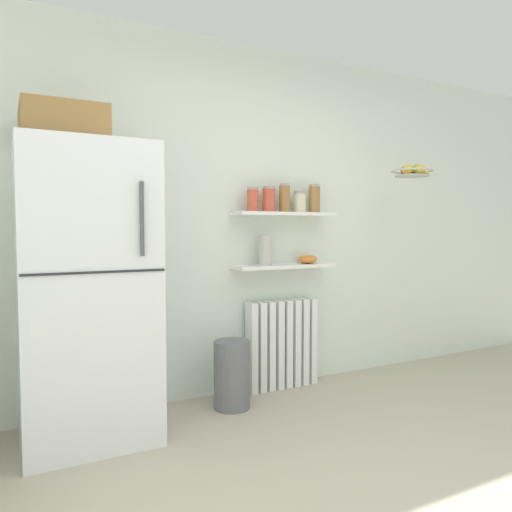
{
  "coord_description": "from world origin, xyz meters",
  "views": [
    {
      "loc": [
        -1.66,
        -1.28,
        1.23
      ],
      "look_at": [
        -0.14,
        1.6,
        1.05
      ],
      "focal_mm": 34.02,
      "sensor_mm": 36.0,
      "label": 1
    }
  ],
  "objects_px": {
    "vase": "(266,250)",
    "radiator": "(282,344)",
    "storage_jar_2": "(285,198)",
    "storage_jar_0": "(253,200)",
    "shelf_bowl": "(308,259)",
    "storage_jar_3": "(300,202)",
    "trash_bin": "(232,375)",
    "refrigerator": "(86,286)",
    "hanging_fruit_basket": "(413,171)",
    "storage_jar_4": "(314,199)",
    "storage_jar_1": "(269,199)"
  },
  "relations": [
    {
      "from": "radiator",
      "to": "storage_jar_4",
      "type": "distance_m",
      "value": 1.16
    },
    {
      "from": "shelf_bowl",
      "to": "hanging_fruit_basket",
      "type": "xyz_separation_m",
      "value": [
        0.76,
        -0.34,
        0.69
      ]
    },
    {
      "from": "radiator",
      "to": "storage_jar_0",
      "type": "height_order",
      "value": "storage_jar_0"
    },
    {
      "from": "storage_jar_3",
      "to": "storage_jar_2",
      "type": "bearing_deg",
      "value": 180.0
    },
    {
      "from": "vase",
      "to": "shelf_bowl",
      "type": "xyz_separation_m",
      "value": [
        0.38,
        0.0,
        -0.08
      ]
    },
    {
      "from": "radiator",
      "to": "storage_jar_2",
      "type": "distance_m",
      "value": 1.13
    },
    {
      "from": "vase",
      "to": "shelf_bowl",
      "type": "distance_m",
      "value": 0.39
    },
    {
      "from": "shelf_bowl",
      "to": "refrigerator",
      "type": "bearing_deg",
      "value": -172.48
    },
    {
      "from": "storage_jar_0",
      "to": "trash_bin",
      "type": "xyz_separation_m",
      "value": [
        -0.26,
        -0.19,
        -1.21
      ]
    },
    {
      "from": "radiator",
      "to": "storage_jar_0",
      "type": "bearing_deg",
      "value": -173.74
    },
    {
      "from": "storage_jar_0",
      "to": "shelf_bowl",
      "type": "relative_size",
      "value": 1.16
    },
    {
      "from": "storage_jar_4",
      "to": "vase",
      "type": "bearing_deg",
      "value": 180.0
    },
    {
      "from": "refrigerator",
      "to": "storage_jar_0",
      "type": "height_order",
      "value": "refrigerator"
    },
    {
      "from": "storage_jar_4",
      "to": "hanging_fruit_basket",
      "type": "xyz_separation_m",
      "value": [
        0.7,
        -0.34,
        0.22
      ]
    },
    {
      "from": "trash_bin",
      "to": "hanging_fruit_basket",
      "type": "distance_m",
      "value": 2.1
    },
    {
      "from": "storage_jar_3",
      "to": "trash_bin",
      "type": "xyz_separation_m",
      "value": [
        -0.67,
        -0.19,
        -1.21
      ]
    },
    {
      "from": "storage_jar_4",
      "to": "trash_bin",
      "type": "distance_m",
      "value": 1.49
    },
    {
      "from": "shelf_bowl",
      "to": "storage_jar_3",
      "type": "bearing_deg",
      "value": 180.0
    },
    {
      "from": "radiator",
      "to": "refrigerator",
      "type": "bearing_deg",
      "value": -170.29
    },
    {
      "from": "storage_jar_0",
      "to": "hanging_fruit_basket",
      "type": "xyz_separation_m",
      "value": [
        1.24,
        -0.34,
        0.24
      ]
    },
    {
      "from": "refrigerator",
      "to": "storage_jar_1",
      "type": "relative_size",
      "value": 10.0
    },
    {
      "from": "refrigerator",
      "to": "trash_bin",
      "type": "xyz_separation_m",
      "value": [
        0.95,
        0.03,
        -0.67
      ]
    },
    {
      "from": "storage_jar_1",
      "to": "storage_jar_3",
      "type": "distance_m",
      "value": 0.27
    },
    {
      "from": "storage_jar_3",
      "to": "trash_bin",
      "type": "relative_size",
      "value": 0.35
    },
    {
      "from": "shelf_bowl",
      "to": "storage_jar_1",
      "type": "bearing_deg",
      "value": 180.0
    },
    {
      "from": "storage_jar_2",
      "to": "vase",
      "type": "xyz_separation_m",
      "value": [
        -0.16,
        -0.0,
        -0.39
      ]
    },
    {
      "from": "storage_jar_3",
      "to": "shelf_bowl",
      "type": "relative_size",
      "value": 1.07
    },
    {
      "from": "storage_jar_0",
      "to": "storage_jar_4",
      "type": "relative_size",
      "value": 0.8
    },
    {
      "from": "storage_jar_2",
      "to": "trash_bin",
      "type": "bearing_deg",
      "value": -160.08
    },
    {
      "from": "refrigerator",
      "to": "storage_jar_3",
      "type": "relative_size",
      "value": 11.68
    },
    {
      "from": "storage_jar_1",
      "to": "hanging_fruit_basket",
      "type": "height_order",
      "value": "hanging_fruit_basket"
    },
    {
      "from": "storage_jar_0",
      "to": "hanging_fruit_basket",
      "type": "relative_size",
      "value": 0.55
    },
    {
      "from": "refrigerator",
      "to": "storage_jar_2",
      "type": "bearing_deg",
      "value": 8.58
    },
    {
      "from": "refrigerator",
      "to": "shelf_bowl",
      "type": "relative_size",
      "value": 12.45
    },
    {
      "from": "vase",
      "to": "radiator",
      "type": "bearing_deg",
      "value": 10.35
    },
    {
      "from": "storage_jar_1",
      "to": "radiator",
      "type": "bearing_deg",
      "value": 12.37
    },
    {
      "from": "vase",
      "to": "trash_bin",
      "type": "bearing_deg",
      "value": -152.37
    },
    {
      "from": "storage_jar_2",
      "to": "storage_jar_4",
      "type": "relative_size",
      "value": 0.98
    },
    {
      "from": "storage_jar_0",
      "to": "hanging_fruit_basket",
      "type": "bearing_deg",
      "value": -15.33
    },
    {
      "from": "storage_jar_3",
      "to": "storage_jar_4",
      "type": "bearing_deg",
      "value": -0.0
    },
    {
      "from": "radiator",
      "to": "storage_jar_3",
      "type": "bearing_deg",
      "value": -12.37
    },
    {
      "from": "storage_jar_2",
      "to": "hanging_fruit_basket",
      "type": "xyz_separation_m",
      "value": [
        0.97,
        -0.34,
        0.22
      ]
    },
    {
      "from": "storage_jar_3",
      "to": "storage_jar_0",
      "type": "bearing_deg",
      "value": -180.0
    },
    {
      "from": "refrigerator",
      "to": "shelf_bowl",
      "type": "bearing_deg",
      "value": 7.52
    },
    {
      "from": "storage_jar_4",
      "to": "shelf_bowl",
      "type": "distance_m",
      "value": 0.48
    },
    {
      "from": "refrigerator",
      "to": "radiator",
      "type": "xyz_separation_m",
      "value": [
        1.48,
        0.25,
        -0.56
      ]
    },
    {
      "from": "radiator",
      "to": "shelf_bowl",
      "type": "height_order",
      "value": "shelf_bowl"
    },
    {
      "from": "shelf_bowl",
      "to": "radiator",
      "type": "bearing_deg",
      "value": 171.98
    },
    {
      "from": "storage_jar_1",
      "to": "storage_jar_2",
      "type": "distance_m",
      "value": 0.14
    },
    {
      "from": "storage_jar_3",
      "to": "shelf_bowl",
      "type": "distance_m",
      "value": 0.45
    }
  ]
}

